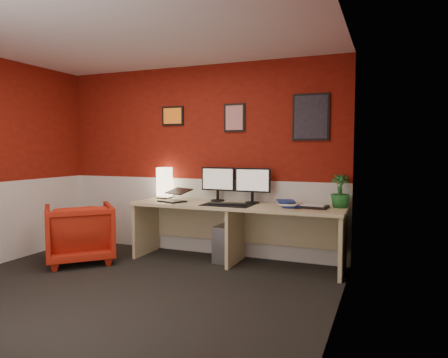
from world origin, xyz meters
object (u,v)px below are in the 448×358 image
at_px(monitor_left, 218,179).
at_px(zen_tray, 312,207).
at_px(shoji_lamp, 164,184).
at_px(desk, 235,234).
at_px(laptop, 172,193).
at_px(monitor_right, 252,180).
at_px(potted_plant, 340,191).
at_px(pc_tower, 227,242).
at_px(armchair, 80,233).

bearing_deg(monitor_left, zen_tray, -8.20).
relative_size(shoji_lamp, monitor_left, 0.69).
height_order(desk, laptop, laptop).
xyz_separation_m(laptop, monitor_left, (0.51, 0.29, 0.18)).
xyz_separation_m(monitor_right, potted_plant, (1.05, 0.01, -0.10)).
bearing_deg(laptop, zen_tray, 27.07).
xyz_separation_m(zen_tray, potted_plant, (0.29, 0.15, 0.18)).
height_order(laptop, monitor_right, monitor_right).
distance_m(desk, potted_plant, 1.34).
distance_m(monitor_left, monitor_right, 0.48).
relative_size(monitor_left, zen_tray, 1.66).
distance_m(monitor_right, pc_tower, 0.86).
bearing_deg(zen_tray, monitor_right, 169.62).
distance_m(desk, armchair, 1.93).
height_order(desk, pc_tower, desk).
bearing_deg(zen_tray, potted_plant, 26.76).
bearing_deg(potted_plant, pc_tower, -176.35).
height_order(laptop, armchair, laptop).
relative_size(shoji_lamp, zen_tray, 1.14).
relative_size(monitor_right, pc_tower, 1.29).
xyz_separation_m(shoji_lamp, pc_tower, (0.96, -0.12, -0.70)).
bearing_deg(pc_tower, laptop, -162.44).
height_order(shoji_lamp, monitor_right, monitor_right).
bearing_deg(desk, zen_tray, 2.66).
bearing_deg(laptop, shoji_lamp, 156.38).
height_order(shoji_lamp, pc_tower, shoji_lamp).
distance_m(laptop, armchair, 1.24).
relative_size(desk, zen_tray, 7.43).
height_order(desk, armchair, desk).
height_order(shoji_lamp, potted_plant, shoji_lamp).
relative_size(monitor_left, pc_tower, 1.29).
xyz_separation_m(laptop, monitor_right, (0.99, 0.25, 0.18)).
xyz_separation_m(monitor_right, zen_tray, (0.76, -0.14, -0.28)).
relative_size(monitor_right, zen_tray, 1.66).
distance_m(zen_tray, pc_tower, 1.19).
bearing_deg(desk, potted_plant, 8.94).
distance_m(shoji_lamp, pc_tower, 1.19).
xyz_separation_m(shoji_lamp, potted_plant, (2.32, -0.03, -0.01)).
bearing_deg(monitor_left, desk, -34.26).
bearing_deg(pc_tower, desk, -31.08).
distance_m(monitor_left, potted_plant, 1.54).
xyz_separation_m(shoji_lamp, laptop, (0.28, -0.29, -0.09)).
relative_size(zen_tray, potted_plant, 0.92).
height_order(desk, shoji_lamp, shoji_lamp).
bearing_deg(shoji_lamp, pc_tower, -7.03).
relative_size(desk, monitor_left, 4.48).
xyz_separation_m(laptop, zen_tray, (1.75, 0.12, -0.09)).
bearing_deg(potted_plant, desk, -171.06).
bearing_deg(shoji_lamp, zen_tray, -5.05).
height_order(potted_plant, pc_tower, potted_plant).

